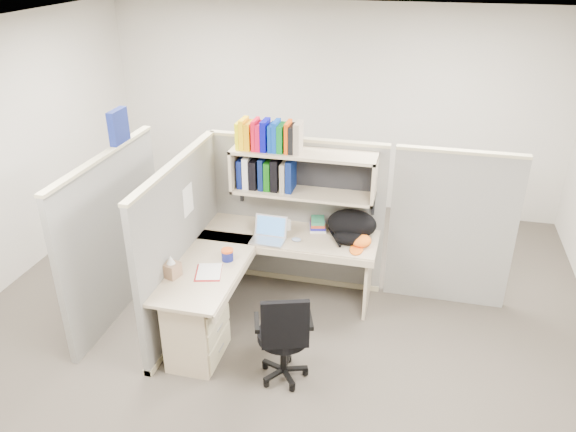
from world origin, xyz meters
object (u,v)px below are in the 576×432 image
(backpack, at_px, (351,227))
(desk, at_px, (223,302))
(task_chair, at_px, (284,350))
(laptop, at_px, (268,231))
(snack_canister, at_px, (227,255))

(backpack, bearing_deg, desk, -146.68)
(task_chair, bearing_deg, desk, 150.22)
(laptop, bearing_deg, task_chair, -66.29)
(snack_canister, bearing_deg, desk, -83.30)
(backpack, distance_m, snack_canister, 1.23)
(desk, distance_m, laptop, 0.82)
(desk, xyz_separation_m, backpack, (1.01, 0.89, 0.43))
(desk, relative_size, snack_canister, 15.53)
(desk, relative_size, laptop, 5.40)
(laptop, bearing_deg, desk, -107.49)
(snack_canister, xyz_separation_m, task_chair, (0.68, -0.61, -0.47))
(desk, xyz_separation_m, laptop, (0.23, 0.67, 0.41))
(desk, relative_size, task_chair, 1.92)
(snack_canister, bearing_deg, task_chair, -41.99)
(desk, height_order, laptop, laptop)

